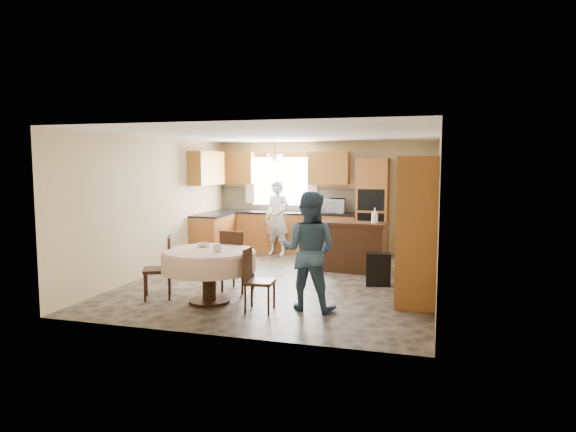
# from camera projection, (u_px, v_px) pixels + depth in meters

# --- Properties ---
(floor) EXTENTS (5.00, 6.00, 0.01)m
(floor) POSITION_uv_depth(u_px,v_px,m) (286.00, 280.00, 8.92)
(floor) COLOR brown
(floor) RESTS_ON ground
(ceiling) EXTENTS (5.00, 6.00, 0.01)m
(ceiling) POSITION_uv_depth(u_px,v_px,m) (286.00, 135.00, 8.66)
(ceiling) COLOR white
(ceiling) RESTS_ON wall_back
(wall_back) EXTENTS (5.00, 0.02, 2.50)m
(wall_back) POSITION_uv_depth(u_px,v_px,m) (324.00, 197.00, 11.66)
(wall_back) COLOR tan
(wall_back) RESTS_ON floor
(wall_front) EXTENTS (5.00, 0.02, 2.50)m
(wall_front) POSITION_uv_depth(u_px,v_px,m) (214.00, 231.00, 5.93)
(wall_front) COLOR tan
(wall_front) RESTS_ON floor
(wall_left) EXTENTS (0.02, 6.00, 2.50)m
(wall_left) POSITION_uv_depth(u_px,v_px,m) (157.00, 205.00, 9.49)
(wall_left) COLOR tan
(wall_left) RESTS_ON floor
(wall_right) EXTENTS (0.02, 6.00, 2.50)m
(wall_right) POSITION_uv_depth(u_px,v_px,m) (438.00, 212.00, 8.10)
(wall_right) COLOR tan
(wall_right) RESTS_ON floor
(window) EXTENTS (1.40, 0.03, 1.10)m
(window) POSITION_uv_depth(u_px,v_px,m) (281.00, 181.00, 11.88)
(window) COLOR white
(window) RESTS_ON wall_back
(curtain_left) EXTENTS (0.22, 0.02, 1.15)m
(curtain_left) POSITION_uv_depth(u_px,v_px,m) (250.00, 179.00, 12.04)
(curtain_left) COLOR white
(curtain_left) RESTS_ON wall_back
(curtain_right) EXTENTS (0.22, 0.02, 1.15)m
(curtain_right) POSITION_uv_depth(u_px,v_px,m) (312.00, 179.00, 11.62)
(curtain_right) COLOR white
(curtain_right) RESTS_ON wall_back
(base_cab_back) EXTENTS (3.30, 0.60, 0.88)m
(base_cab_back) POSITION_uv_depth(u_px,v_px,m) (284.00, 233.00, 11.69)
(base_cab_back) COLOR #B26F2F
(base_cab_back) RESTS_ON floor
(counter_back) EXTENTS (3.30, 0.64, 0.04)m
(counter_back) POSITION_uv_depth(u_px,v_px,m) (284.00, 212.00, 11.64)
(counter_back) COLOR black
(counter_back) RESTS_ON base_cab_back
(base_cab_left) EXTENTS (0.60, 1.20, 0.88)m
(base_cab_left) POSITION_uv_depth(u_px,v_px,m) (213.00, 236.00, 11.21)
(base_cab_left) COLOR #B26F2F
(base_cab_left) RESTS_ON floor
(counter_left) EXTENTS (0.64, 1.20, 0.04)m
(counter_left) POSITION_uv_depth(u_px,v_px,m) (213.00, 215.00, 11.16)
(counter_left) COLOR black
(counter_left) RESTS_ON base_cab_left
(backsplash) EXTENTS (3.30, 0.02, 0.55)m
(backsplash) POSITION_uv_depth(u_px,v_px,m) (288.00, 199.00, 11.89)
(backsplash) COLOR tan
(backsplash) RESTS_ON wall_back
(wall_cab_left) EXTENTS (0.85, 0.33, 0.72)m
(wall_cab_left) POSITION_uv_depth(u_px,v_px,m) (237.00, 168.00, 12.00)
(wall_cab_left) COLOR #B6812D
(wall_cab_left) RESTS_ON wall_back
(wall_cab_right) EXTENTS (0.90, 0.33, 0.72)m
(wall_cab_right) POSITION_uv_depth(u_px,v_px,m) (329.00, 168.00, 11.39)
(wall_cab_right) COLOR #B6812D
(wall_cab_right) RESTS_ON wall_back
(wall_cab_side) EXTENTS (0.33, 1.20, 0.72)m
(wall_cab_side) POSITION_uv_depth(u_px,v_px,m) (206.00, 168.00, 11.09)
(wall_cab_side) COLOR #B6812D
(wall_cab_side) RESTS_ON wall_left
(oven_tower) EXTENTS (0.66, 0.62, 2.12)m
(oven_tower) POSITION_uv_depth(u_px,v_px,m) (373.00, 208.00, 11.06)
(oven_tower) COLOR #B26F2F
(oven_tower) RESTS_ON floor
(oven_upper) EXTENTS (0.56, 0.01, 0.45)m
(oven_upper) POSITION_uv_depth(u_px,v_px,m) (371.00, 200.00, 10.74)
(oven_upper) COLOR black
(oven_upper) RESTS_ON oven_tower
(oven_lower) EXTENTS (0.56, 0.01, 0.45)m
(oven_lower) POSITION_uv_depth(u_px,v_px,m) (371.00, 224.00, 10.80)
(oven_lower) COLOR black
(oven_lower) RESTS_ON oven_tower
(pendant) EXTENTS (0.36, 0.36, 0.18)m
(pendant) POSITION_uv_depth(u_px,v_px,m) (275.00, 158.00, 11.37)
(pendant) COLOR beige
(pendant) RESTS_ON ceiling
(sideboard) EXTENTS (1.27, 0.63, 0.88)m
(sideboard) POSITION_uv_depth(u_px,v_px,m) (354.00, 249.00, 9.53)
(sideboard) COLOR #361F0E
(sideboard) RESTS_ON floor
(space_heater) EXTENTS (0.43, 0.33, 0.55)m
(space_heater) POSITION_uv_depth(u_px,v_px,m) (378.00, 269.00, 8.51)
(space_heater) COLOR black
(space_heater) RESTS_ON floor
(cupboard) EXTENTS (0.56, 1.11, 2.12)m
(cupboard) POSITION_uv_depth(u_px,v_px,m) (418.00, 230.00, 7.43)
(cupboard) COLOR #B26F2F
(cupboard) RESTS_ON floor
(dining_table) EXTENTS (1.36, 1.36, 0.77)m
(dining_table) POSITION_uv_depth(u_px,v_px,m) (209.00, 262.00, 7.43)
(dining_table) COLOR #361F0E
(dining_table) RESTS_ON floor
(chair_left) EXTENTS (0.55, 0.55, 0.93)m
(chair_left) POSITION_uv_depth(u_px,v_px,m) (162.00, 264.00, 7.68)
(chair_left) COLOR #361F0E
(chair_left) RESTS_ON floor
(chair_back) EXTENTS (0.48, 0.48, 0.98)m
(chair_back) POSITION_uv_depth(u_px,v_px,m) (235.00, 258.00, 8.05)
(chair_back) COLOR #361F0E
(chair_back) RESTS_ON floor
(chair_right) EXTENTS (0.41, 0.41, 0.87)m
(chair_right) POSITION_uv_depth(u_px,v_px,m) (255.00, 276.00, 7.02)
(chair_right) COLOR #361F0E
(chair_right) RESTS_ON floor
(framed_picture) EXTENTS (0.06, 0.52, 0.43)m
(framed_picture) POSITION_uv_depth(u_px,v_px,m) (437.00, 180.00, 8.86)
(framed_picture) COLOR gold
(framed_picture) RESTS_ON wall_right
(microwave) EXTENTS (0.62, 0.45, 0.32)m
(microwave) POSITION_uv_depth(u_px,v_px,m) (332.00, 206.00, 11.27)
(microwave) COLOR silver
(microwave) RESTS_ON counter_back
(person_sink) EXTENTS (0.67, 0.53, 1.63)m
(person_sink) POSITION_uv_depth(u_px,v_px,m) (277.00, 218.00, 11.25)
(person_sink) COLOR silver
(person_sink) RESTS_ON floor
(person_dining) EXTENTS (0.84, 0.68, 1.64)m
(person_dining) POSITION_uv_depth(u_px,v_px,m) (309.00, 251.00, 7.06)
(person_dining) COLOR #355274
(person_dining) RESTS_ON floor
(bowl_sideboard) EXTENTS (0.29, 0.29, 0.06)m
(bowl_sideboard) POSITION_uv_depth(u_px,v_px,m) (342.00, 223.00, 9.55)
(bowl_sideboard) COLOR #B2B2B2
(bowl_sideboard) RESTS_ON sideboard
(bottle_sideboard) EXTENTS (0.13, 0.13, 0.33)m
(bottle_sideboard) POSITION_uv_depth(u_px,v_px,m) (375.00, 217.00, 9.37)
(bottle_sideboard) COLOR silver
(bottle_sideboard) RESTS_ON sideboard
(cup_table) EXTENTS (0.16, 0.16, 0.10)m
(cup_table) POSITION_uv_depth(u_px,v_px,m) (217.00, 248.00, 7.27)
(cup_table) COLOR #B2B2B2
(cup_table) RESTS_ON dining_table
(bowl_table) EXTENTS (0.25, 0.25, 0.06)m
(bowl_table) POSITION_uv_depth(u_px,v_px,m) (204.00, 245.00, 7.68)
(bowl_table) COLOR #B2B2B2
(bowl_table) RESTS_ON dining_table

